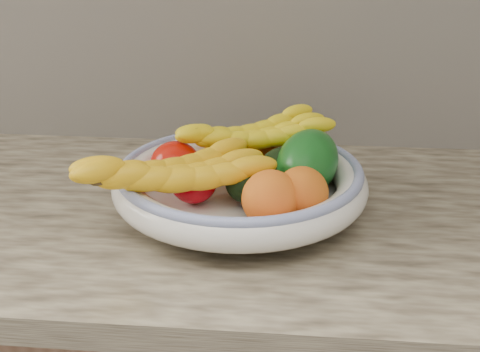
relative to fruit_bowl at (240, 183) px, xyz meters
name	(u,v)px	position (x,y,z in m)	size (l,w,h in m)	color
fruit_bowl	(240,183)	(0.00, 0.00, 0.00)	(0.39, 0.39, 0.08)	silver
clementine_back_left	(219,155)	(-0.05, 0.10, 0.01)	(0.06, 0.06, 0.05)	#DA6504
clementine_back_right	(263,152)	(0.03, 0.12, 0.01)	(0.05, 0.05, 0.05)	#E65404
clementine_back_mid	(243,167)	(0.00, 0.05, 0.01)	(0.05, 0.05, 0.05)	#FF6105
tomato_left	(175,164)	(-0.11, 0.03, 0.01)	(0.08, 0.08, 0.07)	#BD1105
tomato_near_left	(194,182)	(-0.07, -0.04, 0.01)	(0.07, 0.07, 0.06)	#B4000B
avocado_center	(246,180)	(0.01, -0.02, 0.02)	(0.06, 0.09, 0.06)	black
avocado_right	(281,168)	(0.06, 0.03, 0.02)	(0.06, 0.09, 0.06)	black
green_mango	(307,163)	(0.10, 0.02, 0.03)	(0.09, 0.14, 0.10)	#0E4B13
peach_front	(271,199)	(0.05, -0.09, 0.02)	(0.08, 0.08, 0.08)	orange
peach_right	(302,193)	(0.09, -0.07, 0.02)	(0.08, 0.08, 0.08)	orange
banana_bunch_back	(253,139)	(0.01, 0.09, 0.04)	(0.27, 0.10, 0.08)	yellow
banana_bunch_front	(173,178)	(-0.09, -0.07, 0.03)	(0.31, 0.12, 0.08)	yellow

